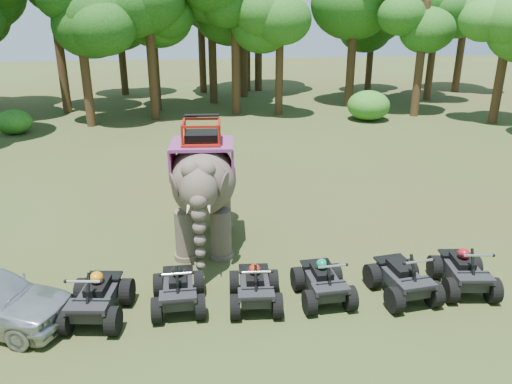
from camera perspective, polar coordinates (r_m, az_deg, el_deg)
ground at (r=13.66m, az=0.67°, el=-9.26°), size 110.00×110.00×0.00m
elephant at (r=14.61m, az=-6.04°, el=0.96°), size 2.35×4.70×3.83m
atv_0 at (r=12.15m, az=-17.85°, el=-10.83°), size 1.58×2.00×1.35m
atv_1 at (r=12.14m, az=-8.91°, el=-10.32°), size 1.25×1.70×1.25m
atv_2 at (r=12.08m, az=-0.12°, el=-10.22°), size 1.34×1.75×1.24m
atv_3 at (r=12.40m, az=7.70°, el=-9.54°), size 1.32×1.75×1.25m
atv_4 at (r=12.90m, az=16.48°, el=-8.81°), size 1.49×1.91×1.31m
atv_5 at (r=13.71m, az=22.72°, el=-7.83°), size 1.49×1.90×1.30m
tree_0 at (r=36.49m, az=-5.05°, el=17.04°), size 6.27×6.27×8.96m
tree_1 at (r=32.54m, az=2.70°, el=14.74°), size 4.76×4.76×6.80m
tree_2 at (r=35.69m, az=11.00°, el=17.11°), size 6.64×6.64×9.49m
tree_3 at (r=33.60m, az=18.32°, el=14.75°), size 5.42×5.42×7.74m
tree_4 at (r=33.20m, az=26.44°, el=13.75°), size 5.53×5.53×7.90m
tree_27 at (r=30.75m, az=-19.06°, el=14.10°), size 5.35×5.35×7.65m
tree_28 at (r=31.64m, az=-11.90°, el=15.20°), size 5.56×5.56×7.94m
tree_29 at (r=39.00m, az=-1.46°, el=18.81°), size 7.66×7.66×10.94m
tree_30 at (r=44.37m, az=22.58°, el=16.49°), size 6.49×6.49×9.27m
tree_31 at (r=32.62m, az=-2.36°, el=16.32°), size 6.00×6.00×8.57m
tree_32 at (r=41.94m, az=0.29°, el=18.19°), size 6.87×6.87×9.81m
tree_33 at (r=41.20m, az=-15.23°, el=16.55°), size 5.96×5.96×8.52m
tree_35 at (r=34.54m, az=-11.56°, el=15.37°), size 5.31×5.31×7.59m
tree_36 at (r=35.33m, az=-21.61°, el=15.56°), size 6.23×6.23×8.90m
tree_38 at (r=41.73m, az=-1.09°, el=18.38°), size 7.08×7.08×10.11m
tree_39 at (r=41.15m, az=-6.25°, el=17.11°), size 5.95×5.95×8.50m
tree_40 at (r=39.70m, az=19.54°, el=15.18°), size 5.20×5.20×7.43m
tree_41 at (r=42.40m, az=12.99°, el=15.93°), size 5.02×5.02×7.17m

